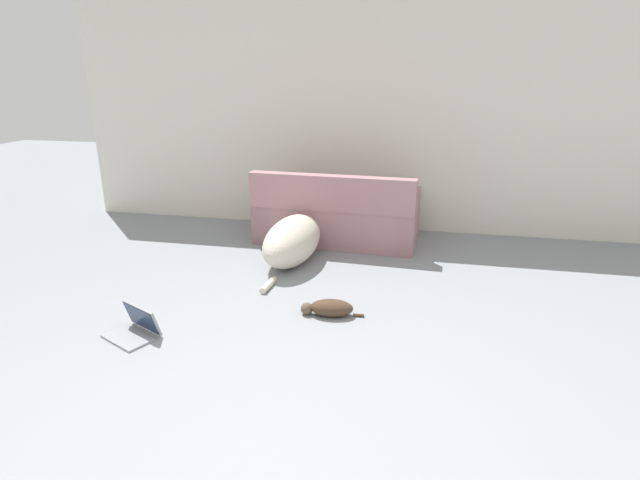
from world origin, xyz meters
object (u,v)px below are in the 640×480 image
(laptop_open, at_px, (136,326))
(cat, at_px, (329,308))
(couch, at_px, (337,217))
(dog, at_px, (294,240))

(laptop_open, bearing_deg, cat, 49.79)
(couch, distance_m, dog, 0.76)
(couch, height_order, cat, couch)
(dog, height_order, laptop_open, dog)
(couch, bearing_deg, cat, 101.01)
(dog, bearing_deg, couch, -19.40)
(cat, height_order, laptop_open, laptop_open)
(couch, xyz_separation_m, laptop_open, (-1.02, -2.34, -0.19))
(cat, bearing_deg, dog, -68.55)
(dog, distance_m, cat, 1.22)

